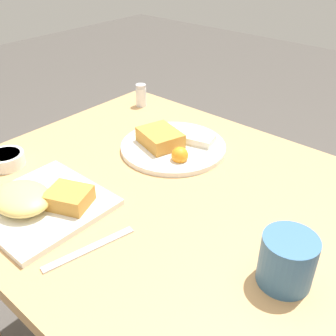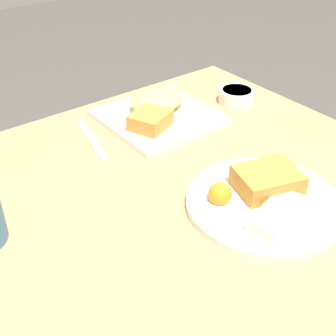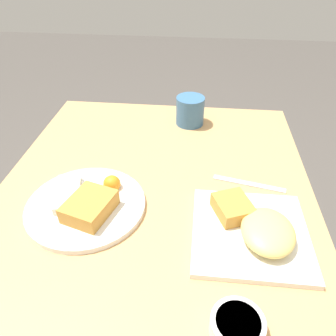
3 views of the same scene
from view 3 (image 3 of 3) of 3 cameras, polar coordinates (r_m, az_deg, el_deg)
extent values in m
plane|color=#4C4742|center=(1.42, -1.57, -25.54)|extent=(8.00, 8.00, 0.00)
cube|color=tan|center=(0.87, -2.31, -4.34)|extent=(0.96, 0.82, 0.04)
cylinder|color=#9F7649|center=(1.43, 14.45, -4.64)|extent=(0.05, 0.05, 0.66)
cylinder|color=#9F7649|center=(1.48, -13.24, -2.79)|extent=(0.05, 0.05, 0.66)
cube|color=white|center=(0.76, 14.07, -10.88)|extent=(0.25, 0.25, 0.01)
ellipsoid|color=#EFCC6B|center=(0.73, 17.02, -10.51)|extent=(0.14, 0.11, 0.04)
cube|color=#C68938|center=(0.77, 11.21, -6.77)|extent=(0.11, 0.10, 0.04)
cylinder|color=white|center=(0.82, -14.07, -6.37)|extent=(0.29, 0.29, 0.01)
cube|color=#C68938|center=(0.78, -13.48, -6.51)|extent=(0.14, 0.12, 0.04)
cube|color=beige|center=(0.84, -17.04, -4.20)|extent=(0.14, 0.09, 0.02)
sphere|color=orange|center=(0.84, -9.74, -2.71)|extent=(0.04, 0.04, 0.04)
cylinder|color=white|center=(0.62, 11.94, -25.39)|extent=(0.09, 0.09, 0.03)
cylinder|color=beige|center=(0.60, 12.14, -24.71)|extent=(0.08, 0.08, 0.00)
cube|color=silver|center=(0.89, 13.91, -2.70)|extent=(0.06, 0.19, 0.00)
cylinder|color=#386693|center=(1.12, 3.87, 9.92)|extent=(0.09, 0.09, 0.10)
camera|label=1|loc=(1.25, 32.86, 31.20)|focal=42.00mm
camera|label=2|loc=(1.30, -30.89, 32.02)|focal=50.00mm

